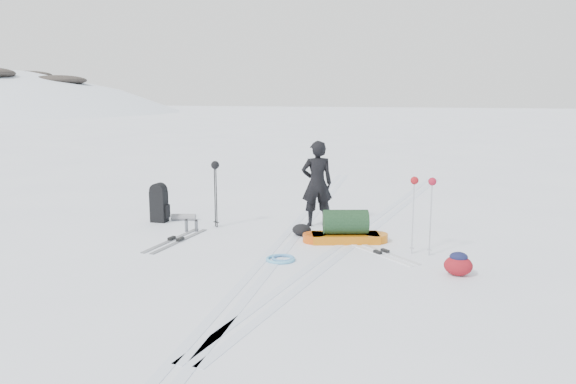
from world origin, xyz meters
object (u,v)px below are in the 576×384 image
object	(u,v)px
skier	(317,184)
pulk_sled	(345,230)
ski_poles_black	(215,173)
expedition_rucksack	(162,204)

from	to	relation	value
skier	pulk_sled	world-z (taller)	skier
ski_poles_black	expedition_rucksack	bearing A→B (deg)	164.84
skier	ski_poles_black	xyz separation A→B (m)	(-2.00, -0.72, 0.24)
skier	pulk_sled	xyz separation A→B (m)	(0.83, -1.13, -0.67)
pulk_sled	expedition_rucksack	distance (m)	4.20
ski_poles_black	skier	bearing A→B (deg)	9.93
pulk_sled	ski_poles_black	bearing A→B (deg)	154.15
expedition_rucksack	pulk_sled	bearing A→B (deg)	-7.56
expedition_rucksack	ski_poles_black	xyz separation A→B (m)	(1.33, -0.12, 0.75)
pulk_sled	expedition_rucksack	xyz separation A→B (m)	(-4.16, 0.53, 0.16)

